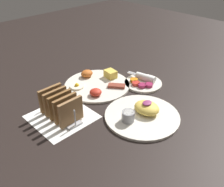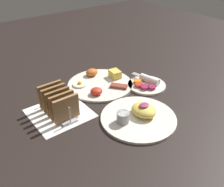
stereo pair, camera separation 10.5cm
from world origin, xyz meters
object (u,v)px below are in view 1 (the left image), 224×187
(plate_foreground, at_px, (142,114))
(plate_condiments, at_px, (143,82))
(toast_rack, at_px, (61,106))
(plate_breakfast, at_px, (97,84))

(plate_foreground, bearing_deg, plate_condiments, 38.48)
(plate_condiments, height_order, toast_rack, toast_rack)
(plate_breakfast, bearing_deg, plate_foreground, -96.62)
(plate_foreground, distance_m, toast_rack, 0.31)
(plate_condiments, bearing_deg, plate_foreground, -141.52)
(plate_breakfast, distance_m, plate_condiments, 0.22)
(plate_breakfast, xyz_separation_m, plate_foreground, (-0.03, -0.30, 0.00))
(toast_rack, bearing_deg, plate_breakfast, 18.28)
(plate_condiments, bearing_deg, toast_rack, 172.21)
(plate_foreground, xyz_separation_m, toast_rack, (-0.22, 0.22, 0.04))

